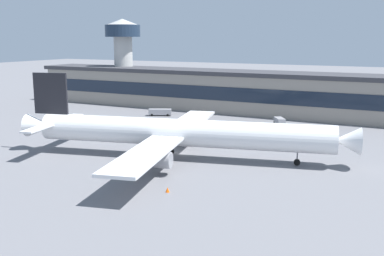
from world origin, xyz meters
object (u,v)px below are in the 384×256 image
at_px(belt_loader, 160,112).
at_px(traffic_cone_0, 168,190).
at_px(follow_me_car, 279,121).
at_px(control_tower, 123,50).
at_px(airliner, 177,132).

distance_m(belt_loader, traffic_cone_0, 66.23).
xyz_separation_m(belt_loader, follow_me_car, (34.58, 1.98, -0.06)).
relative_size(control_tower, belt_loader, 4.25).
relative_size(airliner, follow_me_car, 13.18).
bearing_deg(belt_loader, traffic_cone_0, -57.79).
distance_m(control_tower, follow_me_car, 65.63).
bearing_deg(traffic_cone_0, control_tower, 129.08).
bearing_deg(airliner, belt_loader, 125.20).
relative_size(airliner, control_tower, 2.20).
bearing_deg(airliner, control_tower, 132.51).
xyz_separation_m(airliner, traffic_cone_0, (8.11, -17.48, -4.44)).
height_order(airliner, belt_loader, airliner).
bearing_deg(control_tower, traffic_cone_0, -50.92).
bearing_deg(belt_loader, control_tower, 143.00).
xyz_separation_m(control_tower, belt_loader, (26.32, -19.84, -16.63)).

